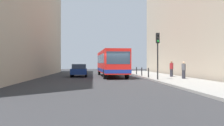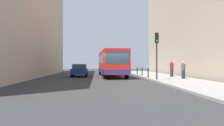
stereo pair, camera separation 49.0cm
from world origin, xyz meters
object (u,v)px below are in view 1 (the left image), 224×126
at_px(traffic_light, 158,47).
at_px(bollard_far, 137,71).
at_px(bus, 111,62).
at_px(pedestrian_near_signal, 184,70).
at_px(car_beside_bus, 79,70).
at_px(bollard_mid, 142,72).
at_px(bollard_near, 148,73).
at_px(pedestrian_mid_sidewalk, 171,69).

relative_size(traffic_light, bollard_far, 4.32).
xyz_separation_m(bus, pedestrian_near_signal, (6.28, -6.32, -0.79)).
xyz_separation_m(bus, car_beside_bus, (-3.77, 0.31, -0.94)).
xyz_separation_m(traffic_light, bollard_mid, (-0.10, 5.97, -2.38)).
height_order(bus, traffic_light, traffic_light).
distance_m(car_beside_bus, traffic_light, 10.73).
bearing_deg(pedestrian_near_signal, bollard_far, -130.95).
distance_m(bus, bollard_mid, 3.83).
relative_size(bus, pedestrian_near_signal, 7.00).
distance_m(traffic_light, pedestrian_near_signal, 3.55).
relative_size(bus, bollard_near, 11.71).
bearing_deg(bollard_near, traffic_light, -88.02).
bearing_deg(pedestrian_mid_sidewalk, pedestrian_near_signal, 90.37).
height_order(car_beside_bus, pedestrian_mid_sidewalk, pedestrian_mid_sidewalk).
xyz_separation_m(bollard_far, pedestrian_near_signal, (2.84, -8.14, 0.31)).
xyz_separation_m(bollard_mid, bollard_far, (0.00, 3.08, 0.00)).
distance_m(car_beside_bus, pedestrian_mid_sidewalk, 10.60).
relative_size(car_beside_bus, pedestrian_near_signal, 2.79).
height_order(bollard_mid, pedestrian_near_signal, pedestrian_near_signal).
distance_m(pedestrian_near_signal, pedestrian_mid_sidewalk, 3.04).
xyz_separation_m(pedestrian_near_signal, pedestrian_mid_sidewalk, (-0.07, 3.04, 0.05)).
distance_m(traffic_light, pedestrian_mid_sidewalk, 5.17).
height_order(bollard_near, pedestrian_near_signal, pedestrian_near_signal).
bearing_deg(pedestrian_mid_sidewalk, bollard_near, 19.80).
bearing_deg(car_beside_bus, bus, 174.10).
height_order(traffic_light, pedestrian_near_signal, traffic_light).
bearing_deg(bus, pedestrian_mid_sidewalk, 149.63).
xyz_separation_m(car_beside_bus, bollard_near, (7.21, -4.64, -0.16)).
xyz_separation_m(bollard_mid, pedestrian_near_signal, (2.84, -5.07, 0.31)).
distance_m(bollard_mid, pedestrian_near_signal, 5.81).
height_order(traffic_light, bollard_mid, traffic_light).
bearing_deg(pedestrian_near_signal, pedestrian_mid_sidewalk, -148.81).
distance_m(bus, traffic_light, 8.14).
bearing_deg(pedestrian_near_signal, traffic_light, -41.90).
distance_m(traffic_light, bollard_mid, 6.43).
distance_m(traffic_light, bollard_near, 3.75).
relative_size(traffic_light, pedestrian_near_signal, 2.58).
height_order(car_beside_bus, bollard_near, car_beside_bus).
relative_size(traffic_light, bollard_near, 4.32).
relative_size(car_beside_bus, traffic_light, 1.08).
height_order(bus, pedestrian_mid_sidewalk, bus).
relative_size(bus, car_beside_bus, 2.51).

